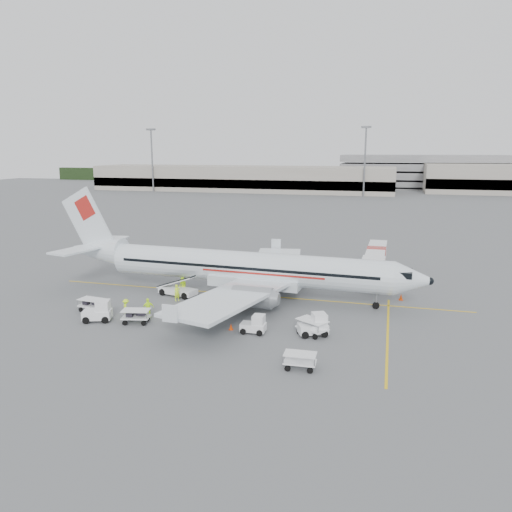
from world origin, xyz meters
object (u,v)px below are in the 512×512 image
object	(u,v)px
jet_bridge	(376,263)
tug_mid	(253,324)
aircraft	(247,246)
tug_fore	(313,324)
belt_loader	(178,282)
tug_aft	(97,311)

from	to	relation	value
jet_bridge	tug_mid	distance (m)	22.74
aircraft	jet_bridge	size ratio (longest dim) A/B	2.67
jet_bridge	tug_fore	xyz separation A→B (m)	(-4.35, -19.98, -0.98)
aircraft	tug_fore	world-z (taller)	aircraft
jet_bridge	tug_fore	size ratio (longest dim) A/B	6.07
belt_loader	tug_aft	xyz separation A→B (m)	(-3.71, -9.23, -0.51)
aircraft	jet_bridge	world-z (taller)	aircraft
jet_bridge	tug_aft	size ratio (longest dim) A/B	5.94
tug_mid	tug_fore	bearing A→B (deg)	9.16
belt_loader	tug_mid	bearing A→B (deg)	-24.28
tug_fore	belt_loader	bearing A→B (deg)	129.01
jet_bridge	tug_aft	distance (m)	31.84
belt_loader	tug_aft	bearing A→B (deg)	-97.31
tug_fore	tug_aft	distance (m)	19.14
aircraft	belt_loader	distance (m)	8.22
aircraft	tug_aft	bearing A→B (deg)	-132.40
tug_mid	jet_bridge	bearing A→B (deg)	66.16
aircraft	belt_loader	world-z (taller)	aircraft
tug_fore	tug_mid	xyz separation A→B (m)	(-4.87, -0.78, -0.13)
tug_mid	tug_aft	xyz separation A→B (m)	(-14.21, -0.78, 0.15)
jet_bridge	tug_mid	size ratio (longest dim) A/B	7.04
belt_loader	tug_aft	distance (m)	9.96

